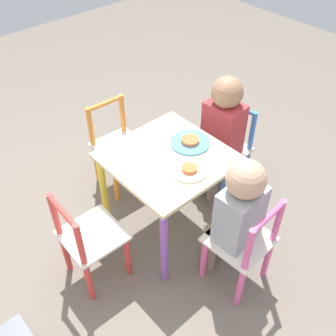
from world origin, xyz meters
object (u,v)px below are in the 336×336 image
at_px(chair_red, 89,240).
at_px(chair_orange, 117,147).
at_px(plate_front, 190,142).
at_px(kids_table, 168,170).
at_px(chair_blue, 225,150).
at_px(plate_left, 190,170).
at_px(child_front, 221,128).
at_px(chair_pink, 243,245).
at_px(child_left, 236,211).

height_order(chair_red, chair_orange, same).
distance_m(chair_red, plate_front, 0.66).
xyz_separation_m(kids_table, chair_blue, (0.03, -0.47, -0.15)).
bearing_deg(plate_left, chair_red, 71.47).
bearing_deg(plate_front, child_front, -83.75).
xyz_separation_m(kids_table, child_front, (0.03, -0.41, 0.03)).
bearing_deg(plate_front, chair_red, 88.75).
relative_size(chair_blue, plate_left, 3.29).
relative_size(chair_pink, child_left, 0.73).
relative_size(chair_pink, chair_orange, 1.00).
distance_m(child_left, plate_front, 0.43).
relative_size(kids_table, chair_orange, 1.02).
bearing_deg(child_front, child_left, -45.33).
relative_size(chair_red, plate_front, 2.70).
bearing_deg(chair_red, child_front, -87.35).
bearing_deg(plate_left, plate_front, -45.00).
bearing_deg(child_front, plate_left, -71.07).
xyz_separation_m(chair_blue, chair_pink, (-0.50, 0.44, 0.00)).
relative_size(chair_red, child_front, 0.71).
bearing_deg(chair_blue, chair_pink, -45.27).
distance_m(kids_table, chair_orange, 0.49).
xyz_separation_m(chair_blue, child_left, (-0.44, 0.44, 0.17)).
bearing_deg(chair_orange, chair_red, -134.27).
height_order(chair_blue, chair_red, same).
bearing_deg(kids_table, child_front, -85.95).
bearing_deg(child_front, chair_orange, -143.08).
bearing_deg(chair_blue, plate_front, -88.21).
distance_m(chair_blue, child_left, 0.65).
height_order(kids_table, chair_red, chair_red).
xyz_separation_m(child_front, plate_front, (-0.03, 0.26, 0.06)).
bearing_deg(child_left, plate_front, -109.81).
bearing_deg(plate_left, chair_blue, -69.29).
xyz_separation_m(kids_table, child_left, (-0.41, -0.02, 0.02)).
relative_size(kids_table, chair_red, 1.02).
bearing_deg(chair_blue, chair_red, -92.84).
xyz_separation_m(kids_table, plate_front, (-0.00, -0.14, 0.09)).
distance_m(chair_orange, child_left, 0.89).
distance_m(chair_red, plate_left, 0.55).
bearing_deg(chair_red, kids_table, -90.00).
bearing_deg(child_left, child_front, -134.79).
height_order(child_front, child_left, child_front).
relative_size(kids_table, plate_front, 2.74).
height_order(chair_pink, chair_orange, same).
bearing_deg(chair_blue, kids_table, -90.00).
relative_size(chair_blue, chair_pink, 1.00).
distance_m(chair_pink, child_left, 0.18).
bearing_deg(child_front, plate_front, -87.80).
height_order(chair_orange, child_left, child_left).
relative_size(chair_blue, chair_red, 1.00).
bearing_deg(chair_pink, chair_orange, -93.31).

